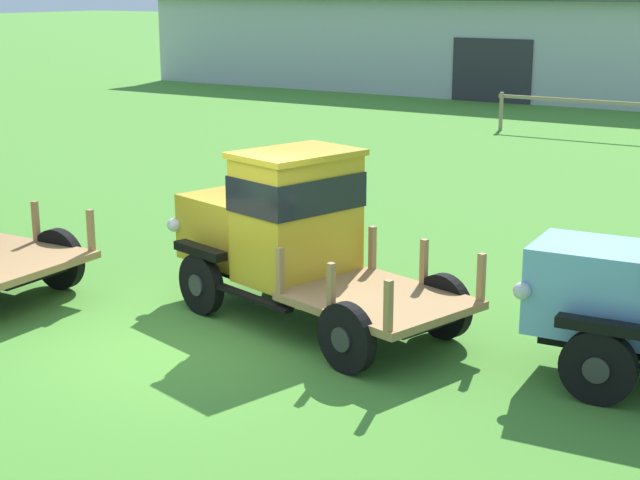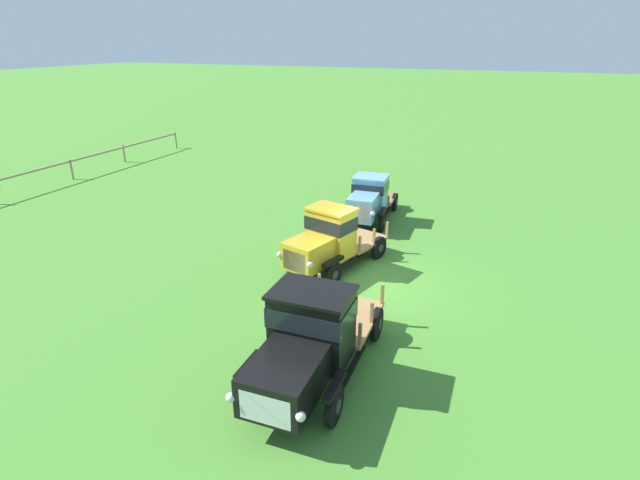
# 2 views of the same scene
# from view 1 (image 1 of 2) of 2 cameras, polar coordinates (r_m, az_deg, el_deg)

# --- Properties ---
(ground_plane) EXTENTS (240.00, 240.00, 0.00)m
(ground_plane) POSITION_cam_1_polar(r_m,az_deg,el_deg) (12.43, -7.37, -6.10)
(ground_plane) COLOR #47842D
(farm_shed) EXTENTS (26.18, 8.20, 4.15)m
(farm_shed) POSITION_cam_1_polar(r_m,az_deg,el_deg) (43.40, 7.14, 11.51)
(farm_shed) COLOR #B2B7BC
(farm_shed) RESTS_ON ground
(vintage_truck_second_in_line) EXTENTS (4.84, 2.83, 2.29)m
(vintage_truck_second_in_line) POSITION_cam_1_polar(r_m,az_deg,el_deg) (13.14, -1.91, 0.51)
(vintage_truck_second_in_line) COLOR black
(vintage_truck_second_in_line) RESTS_ON ground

